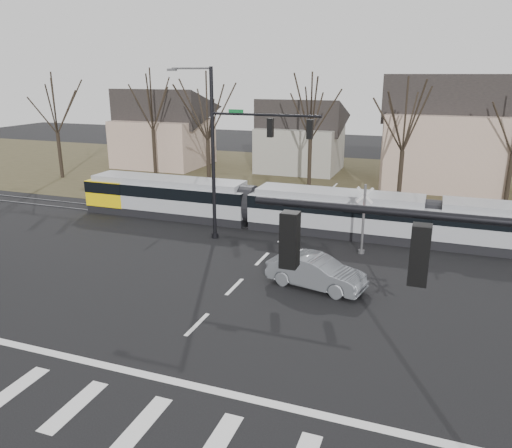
% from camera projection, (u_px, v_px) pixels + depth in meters
% --- Properties ---
extents(ground, '(140.00, 140.00, 0.00)m').
position_uv_depth(ground, '(173.00, 349.00, 18.54)').
color(ground, black).
extents(grass_verge, '(140.00, 28.00, 0.01)m').
position_uv_depth(grass_verge, '(339.00, 181.00, 47.30)').
color(grass_verge, '#38331E').
rests_on(grass_verge, ground).
extents(crosswalk, '(27.00, 2.60, 0.01)m').
position_uv_depth(crosswalk, '(107.00, 415.00, 14.95)').
color(crosswalk, silver).
rests_on(crosswalk, ground).
extents(stop_line, '(28.00, 0.35, 0.01)m').
position_uv_depth(stop_line, '(147.00, 375.00, 16.92)').
color(stop_line, silver).
rests_on(stop_line, ground).
extents(lane_dashes, '(0.18, 30.00, 0.01)m').
position_uv_depth(lane_dashes, '(292.00, 228.00, 32.92)').
color(lane_dashes, silver).
rests_on(lane_dashes, ground).
extents(rail_pair, '(90.00, 1.52, 0.06)m').
position_uv_depth(rail_pair, '(292.00, 229.00, 32.74)').
color(rail_pair, '#59595E').
rests_on(rail_pair, ground).
extents(tram, '(36.16, 2.68, 2.74)m').
position_uv_depth(tram, '(335.00, 211.00, 31.57)').
color(tram, gray).
rests_on(tram, ground).
extents(sedan, '(3.54, 5.38, 1.55)m').
position_uv_depth(sedan, '(316.00, 272.00, 23.69)').
color(sedan, slate).
rests_on(sedan, ground).
extents(signal_pole_far, '(9.28, 0.44, 10.20)m').
position_uv_depth(signal_pole_far, '(238.00, 147.00, 28.92)').
color(signal_pole_far, black).
rests_on(signal_pole_far, ground).
extents(rail_crossing_signal, '(1.08, 0.36, 4.00)m').
position_uv_depth(rail_crossing_signal, '(363.00, 222.00, 27.85)').
color(rail_crossing_signal, '#59595B').
rests_on(rail_crossing_signal, ground).
extents(tree_row, '(59.20, 7.20, 10.00)m').
position_uv_depth(tree_row, '(353.00, 136.00, 39.81)').
color(tree_row, black).
rests_on(tree_row, ground).
extents(house_a, '(9.72, 8.64, 8.60)m').
position_uv_depth(house_a, '(163.00, 125.00, 54.39)').
color(house_a, gray).
rests_on(house_a, ground).
extents(house_b, '(8.64, 7.56, 7.65)m').
position_uv_depth(house_b, '(300.00, 133.00, 51.39)').
color(house_b, gray).
rests_on(house_b, ground).
extents(house_c, '(10.80, 8.64, 10.10)m').
position_uv_depth(house_c, '(446.00, 128.00, 43.73)').
color(house_c, gray).
rests_on(house_c, ground).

